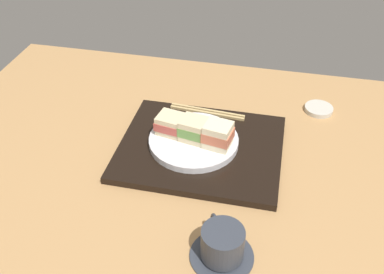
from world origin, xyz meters
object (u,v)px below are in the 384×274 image
Objects in this scene: sandwich_far at (171,124)px; coffee_cup at (222,245)px; sandwich_near at (218,135)px; sandwich_plate at (194,141)px; small_sauce_dish at (319,109)px; sandwich_middle at (194,129)px; chopsticks_pair at (207,112)px.

sandwich_far is 0.60× the size of coffee_cup.
sandwich_near is at bearing 167.66° from sandwich_far.
small_sauce_dish is (-30.96, -24.00, -2.03)cm from sandwich_plate.
sandwich_far is at bearing -60.09° from coffee_cup.
sandwich_middle is 0.35× the size of chopsticks_pair.
chopsticks_pair is 31.85cm from small_sauce_dish.
sandwich_plate is 7.17cm from sandwich_far.
chopsticks_pair is (5.40, -15.17, -4.45)cm from sandwich_near.
coffee_cup reaches higher than chopsticks_pair.
sandwich_plate is at bearing -12.34° from sandwich_near.
coffee_cup is (-11.37, 44.44, 1.26)cm from chopsticks_pair.
sandwich_near is 12.75cm from sandwich_far.
sandwich_plate reaches higher than small_sauce_dish.
sandwich_middle is at bearing -68.30° from coffee_cup.
sandwich_far is 37.00cm from coffee_cup.
sandwich_near is 1.03× the size of sandwich_middle.
sandwich_plate is 3.02× the size of sandwich_middle.
sandwich_far is at bearing 31.34° from small_sauce_dish.
sandwich_far is at bearing -12.34° from sandwich_plate.
sandwich_middle reaches higher than small_sauce_dish.
sandwich_far is at bearing -12.34° from sandwich_near.
sandwich_near is 6.37cm from sandwich_middle.
sandwich_near is at bearing 109.60° from chopsticks_pair.
sandwich_near is 30.04cm from coffee_cup.
chopsticks_pair is at bearing -75.65° from coffee_cup.
sandwich_near reaches higher than small_sauce_dish.
coffee_cup reaches higher than small_sauce_dish.
sandwich_near is 1.00× the size of sandwich_far.
sandwich_middle is at bearing 0.00° from sandwich_plate.
sandwich_middle is 39.58cm from small_sauce_dish.
sandwich_plate is 1.07× the size of chopsticks_pair.
sandwich_plate is at bearing 167.66° from sandwich_far.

